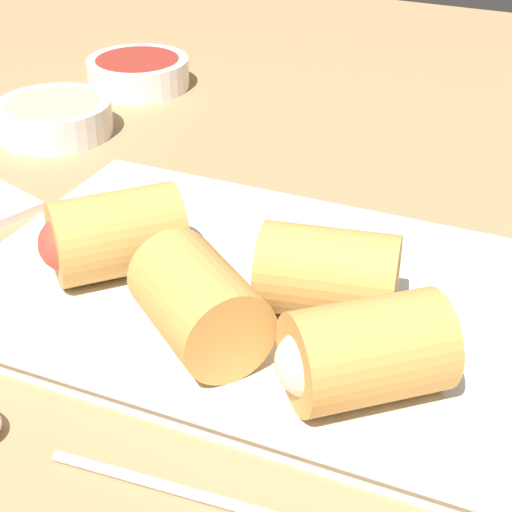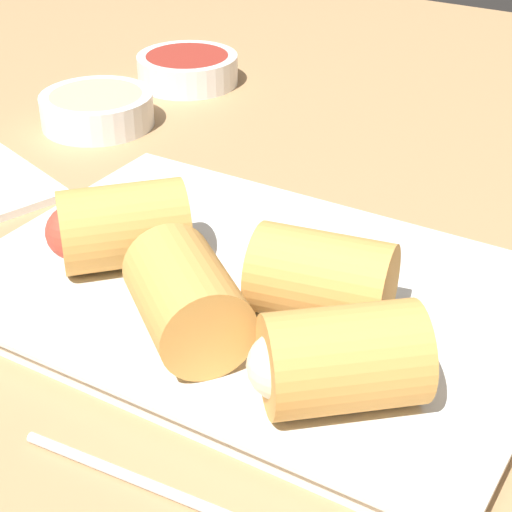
# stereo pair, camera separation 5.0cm
# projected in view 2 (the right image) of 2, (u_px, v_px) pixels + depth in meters

# --- Properties ---
(table_surface) EXTENTS (1.80, 1.40, 0.02)m
(table_surface) POSITION_uv_depth(u_px,v_px,m) (280.00, 340.00, 0.48)
(table_surface) COLOR #A87F54
(table_surface) RESTS_ON ground
(serving_plate) EXTENTS (0.33, 0.23, 0.01)m
(serving_plate) POSITION_uv_depth(u_px,v_px,m) (256.00, 296.00, 0.49)
(serving_plate) COLOR silver
(serving_plate) RESTS_ON table_surface
(roll_front_left) EXTENTS (0.09, 0.08, 0.05)m
(roll_front_left) POSITION_uv_depth(u_px,v_px,m) (184.00, 294.00, 0.43)
(roll_front_left) COLOR #D19347
(roll_front_left) RESTS_ON serving_plate
(roll_front_right) EXTENTS (0.09, 0.09, 0.05)m
(roll_front_right) POSITION_uv_depth(u_px,v_px,m) (116.00, 227.00, 0.49)
(roll_front_right) COLOR #D19347
(roll_front_right) RESTS_ON serving_plate
(roll_back_left) EXTENTS (0.08, 0.06, 0.05)m
(roll_back_left) POSITION_uv_depth(u_px,v_px,m) (315.00, 275.00, 0.45)
(roll_back_left) COLOR #D19347
(roll_back_left) RESTS_ON serving_plate
(roll_back_right) EXTENTS (0.09, 0.08, 0.05)m
(roll_back_right) POSITION_uv_depth(u_px,v_px,m) (334.00, 360.00, 0.39)
(roll_back_right) COLOR #D19347
(roll_back_right) RESTS_ON serving_plate
(dipping_bowl_near) EXTENTS (0.09, 0.09, 0.03)m
(dipping_bowl_near) POSITION_uv_depth(u_px,v_px,m) (97.00, 108.00, 0.72)
(dipping_bowl_near) COLOR white
(dipping_bowl_near) RESTS_ON table_surface
(dipping_bowl_far) EXTENTS (0.09, 0.09, 0.03)m
(dipping_bowl_far) POSITION_uv_depth(u_px,v_px,m) (188.00, 68.00, 0.81)
(dipping_bowl_far) COLOR white
(dipping_bowl_far) RESTS_ON table_surface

